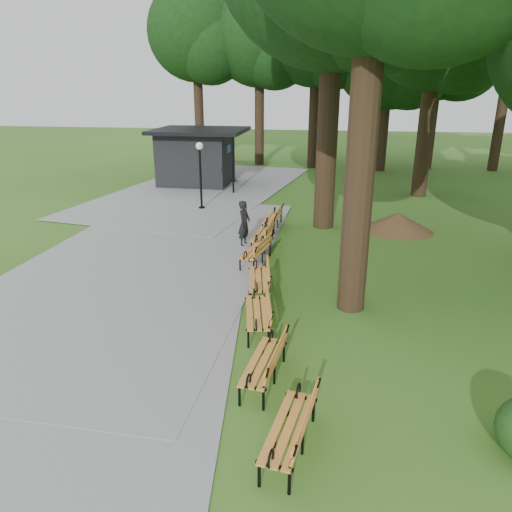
# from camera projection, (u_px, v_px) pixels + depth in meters

# --- Properties ---
(ground) EXTENTS (100.00, 100.00, 0.00)m
(ground) POSITION_uv_depth(u_px,v_px,m) (248.00, 307.00, 12.48)
(ground) COLOR #33661D
(ground) RESTS_ON ground
(path) EXTENTS (12.00, 38.00, 0.06)m
(path) POSITION_uv_depth(u_px,v_px,m) (143.00, 258.00, 15.83)
(path) COLOR gray
(path) RESTS_ON ground
(person) EXTENTS (0.51, 0.66, 1.61)m
(person) POSITION_uv_depth(u_px,v_px,m) (244.00, 223.00, 16.93)
(person) COLOR black
(person) RESTS_ON ground
(kiosk) EXTENTS (4.99, 4.36, 3.09)m
(kiosk) POSITION_uv_depth(u_px,v_px,m) (196.00, 157.00, 27.10)
(kiosk) COLOR black
(kiosk) RESTS_ON ground
(lamp_post) EXTENTS (0.32, 0.32, 3.00)m
(lamp_post) POSITION_uv_depth(u_px,v_px,m) (200.00, 161.00, 21.41)
(lamp_post) COLOR black
(lamp_post) RESTS_ON ground
(dirt_mound) EXTENTS (2.39, 2.39, 0.74)m
(dirt_mound) POSITION_uv_depth(u_px,v_px,m) (397.00, 222.00, 18.74)
(dirt_mound) COLOR #47301C
(dirt_mound) RESTS_ON ground
(bench_0) EXTENTS (0.94, 1.98, 0.88)m
(bench_0) POSITION_uv_depth(u_px,v_px,m) (289.00, 428.00, 7.45)
(bench_0) COLOR orange
(bench_0) RESTS_ON ground
(bench_1) EXTENTS (0.87, 1.96, 0.88)m
(bench_1) POSITION_uv_depth(u_px,v_px,m) (263.00, 362.00, 9.19)
(bench_1) COLOR orange
(bench_1) RESTS_ON ground
(bench_2) EXTENTS (0.97, 1.98, 0.88)m
(bench_2) POSITION_uv_depth(u_px,v_px,m) (257.00, 312.00, 11.19)
(bench_2) COLOR orange
(bench_2) RESTS_ON ground
(bench_3) EXTENTS (0.93, 1.98, 0.88)m
(bench_3) POSITION_uv_depth(u_px,v_px,m) (259.00, 279.00, 13.09)
(bench_3) COLOR orange
(bench_3) RESTS_ON ground
(bench_4) EXTENTS (0.98, 1.98, 0.88)m
(bench_4) POSITION_uv_depth(u_px,v_px,m) (256.00, 251.00, 15.31)
(bench_4) COLOR orange
(bench_4) RESTS_ON ground
(bench_5) EXTENTS (0.74, 1.93, 0.88)m
(bench_5) POSITION_uv_depth(u_px,v_px,m) (262.00, 235.00, 16.93)
(bench_5) COLOR orange
(bench_5) RESTS_ON ground
(bench_6) EXTENTS (0.76, 1.94, 0.88)m
(bench_6) POSITION_uv_depth(u_px,v_px,m) (272.00, 218.00, 19.02)
(bench_6) COLOR orange
(bench_6) RESTS_ON ground
(lawn_tree_4) EXTENTS (6.56, 6.56, 11.58)m
(lawn_tree_4) POSITION_uv_depth(u_px,v_px,m) (438.00, 18.00, 22.01)
(lawn_tree_4) COLOR black
(lawn_tree_4) RESTS_ON ground
(tree_backdrop) EXTENTS (36.35, 9.66, 15.88)m
(tree_backdrop) POSITION_uv_depth(u_px,v_px,m) (425.00, 40.00, 30.03)
(tree_backdrop) COLOR black
(tree_backdrop) RESTS_ON ground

